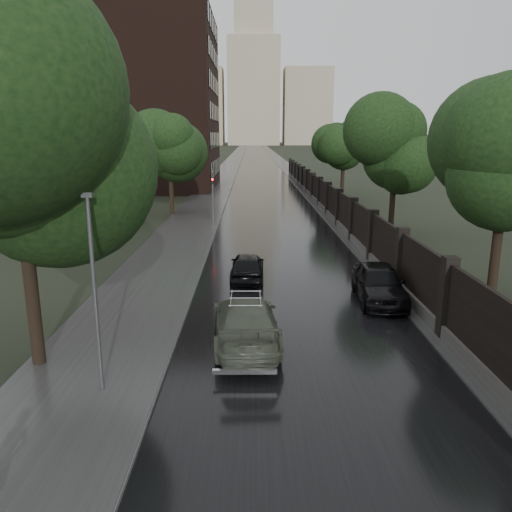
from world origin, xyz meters
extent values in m
plane|color=black|center=(0.00, 0.00, 0.00)|extent=(800.00, 800.00, 0.00)
cube|color=black|center=(0.00, 190.00, 0.01)|extent=(8.00, 420.00, 0.02)
cube|color=#2D2D2D|center=(-6.00, 190.00, 0.08)|extent=(4.00, 420.00, 0.16)
cube|color=#2D2D2D|center=(5.50, 190.00, 0.04)|extent=(3.00, 420.00, 0.08)
cube|color=#383533|center=(4.60, 32.00, 0.25)|extent=(0.40, 75.00, 0.50)
cube|color=black|center=(4.60, 32.00, 1.50)|extent=(0.15, 75.00, 2.00)
cube|color=black|center=(4.60, 70.00, 1.35)|extent=(0.45, 0.45, 2.70)
cylinder|color=black|center=(-7.60, 3.00, 3.58)|extent=(0.36, 0.36, 7.15)
sphere|color=black|center=(-7.60, 3.00, 6.44)|extent=(5.44, 5.44, 5.44)
cylinder|color=black|center=(-8.00, 30.00, 2.93)|extent=(0.36, 0.36, 5.85)
sphere|color=black|center=(-8.00, 30.00, 5.27)|extent=(4.25, 4.25, 4.25)
cylinder|color=black|center=(7.50, 8.00, 2.76)|extent=(0.36, 0.36, 5.53)
sphere|color=black|center=(7.50, 8.00, 4.97)|extent=(4.08, 4.08, 4.08)
cylinder|color=black|center=(7.50, 22.00, 2.76)|extent=(0.36, 0.36, 5.53)
sphere|color=black|center=(7.50, 22.00, 4.97)|extent=(4.08, 4.08, 4.08)
cylinder|color=black|center=(7.50, 40.00, 2.76)|extent=(0.36, 0.36, 5.53)
sphere|color=black|center=(7.50, 40.00, 4.97)|extent=(4.08, 4.08, 4.08)
cylinder|color=#59595E|center=(-5.40, 1.50, 2.50)|extent=(0.10, 0.10, 5.00)
cube|color=#59595E|center=(-5.40, 1.50, 5.05)|extent=(0.25, 0.12, 0.12)
cylinder|color=#59595E|center=(-4.30, 25.00, 1.50)|extent=(0.12, 0.12, 3.00)
imported|color=#59595E|center=(-4.30, 25.00, 3.50)|extent=(0.16, 0.20, 1.00)
sphere|color=#FF0C0C|center=(-4.30, 24.85, 3.35)|extent=(0.14, 0.14, 0.14)
cube|color=black|center=(-18.00, 52.00, 10.00)|extent=(24.00, 18.00, 20.00)
cube|color=tan|center=(-32.00, 300.00, 22.00)|extent=(28.00, 22.00, 44.00)
cube|color=tan|center=(32.00, 300.00, 22.00)|extent=(28.00, 22.00, 44.00)
cube|color=tan|center=(0.00, 300.00, 30.00)|extent=(30.00, 30.00, 60.00)
cube|color=tan|center=(0.00, 300.00, 70.00)|extent=(22.00, 22.00, 40.00)
imported|color=#495140|center=(-1.80, 4.67, 0.71)|extent=(2.32, 5.04, 1.43)
imported|color=black|center=(-1.80, 11.70, 0.63)|extent=(1.56, 3.71, 1.25)
imported|color=black|center=(3.38, 8.67, 0.74)|extent=(1.99, 4.44, 1.48)
camera|label=1|loc=(-1.62, -9.98, 6.41)|focal=35.00mm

